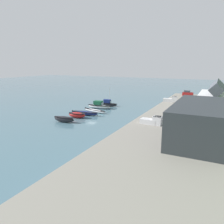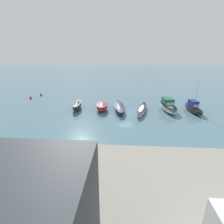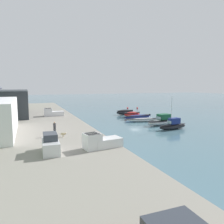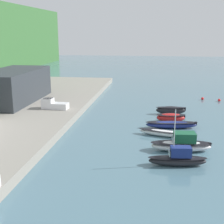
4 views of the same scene
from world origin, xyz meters
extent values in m
plane|color=slate|center=(0.00, 0.00, 0.00)|extent=(320.00, 320.00, 0.00)
cube|color=gray|center=(0.00, 27.18, 0.62)|extent=(94.88, 25.07, 1.24)
cube|color=#2D3338|center=(11.51, 29.69, 4.37)|extent=(19.50, 8.89, 6.28)
cube|color=slate|center=(11.51, 25.30, 4.37)|extent=(18.53, 0.10, 3.77)
ellipsoid|color=black|center=(-13.20, -1.51, 0.55)|extent=(2.26, 6.72, 1.10)
ellipsoid|color=black|center=(-13.20, -1.51, 0.94)|extent=(2.34, 6.86, 0.12)
cube|color=navy|center=(-13.16, -1.84, 1.69)|extent=(1.43, 2.42, 1.18)
cube|color=#8CA5B2|center=(-13.30, -0.55, 1.51)|extent=(1.08, 0.21, 0.59)
cylinder|color=silver|center=(-13.25, -1.02, 3.86)|extent=(0.10, 0.10, 5.51)
ellipsoid|color=silver|center=(-8.44, -2.25, 0.62)|extent=(3.08, 7.86, 1.24)
ellipsoid|color=black|center=(-8.44, -2.25, 1.05)|extent=(3.19, 8.02, 0.12)
cube|color=#195638|center=(-8.41, -2.63, 1.85)|extent=(2.03, 2.84, 1.21)
cube|color=#8CA5B2|center=(-8.54, -1.15, 1.66)|extent=(1.61, 0.25, 0.61)
cube|color=black|center=(-8.11, -5.88, 0.87)|extent=(0.38, 0.31, 0.56)
ellipsoid|color=white|center=(-2.99, -0.68, 0.45)|extent=(3.36, 8.47, 0.91)
ellipsoid|color=black|center=(-2.99, -0.68, 0.77)|extent=(3.46, 8.65, 0.12)
cube|color=black|center=(-3.90, -4.54, 0.63)|extent=(0.41, 0.36, 0.56)
ellipsoid|color=navy|center=(1.37, -1.43, 0.55)|extent=(2.82, 8.28, 1.11)
ellipsoid|color=black|center=(1.37, -1.43, 0.94)|extent=(2.91, 8.45, 0.12)
cube|color=black|center=(1.83, -5.25, 0.78)|extent=(0.39, 0.32, 0.56)
ellipsoid|color=red|center=(4.93, -1.46, 0.74)|extent=(2.59, 4.93, 1.48)
ellipsoid|color=black|center=(4.93, -1.46, 1.26)|extent=(2.69, 5.03, 0.12)
cube|color=black|center=(5.14, -3.71, 1.04)|extent=(0.38, 0.31, 0.56)
ellipsoid|color=black|center=(10.13, -1.65, 0.77)|extent=(2.02, 5.57, 1.53)
ellipsoid|color=black|center=(10.13, -1.65, 1.30)|extent=(2.09, 5.68, 0.12)
cube|color=black|center=(10.36, -4.23, 1.07)|extent=(0.38, 0.31, 0.56)
cube|color=silver|center=(-23.84, 23.26, 1.94)|extent=(4.27, 1.96, 1.40)
cube|color=#333842|center=(-23.52, 23.24, 3.02)|extent=(2.37, 1.62, 0.76)
cube|color=silver|center=(-24.04, 16.49, 1.79)|extent=(2.47, 3.75, 1.10)
cube|color=silver|center=(-24.32, 18.50, 2.19)|extent=(2.14, 2.13, 1.90)
cube|color=#2D333D|center=(-24.32, 18.50, 2.89)|extent=(2.01, 1.85, 0.50)
cube|color=silver|center=(6.40, 18.76, 1.79)|extent=(2.14, 3.59, 1.10)
cube|color=silver|center=(6.48, 20.78, 2.19)|extent=(1.97, 1.96, 1.90)
cube|color=#2D333D|center=(6.48, 20.78, 2.89)|extent=(1.86, 1.69, 0.50)
cylinder|color=#232838|center=(-15.59, 21.82, 1.66)|extent=(0.32, 0.32, 0.85)
cylinder|color=#333338|center=(-15.59, 21.82, 2.61)|extent=(0.40, 0.40, 1.05)
sphere|color=tan|center=(-15.59, 21.82, 3.26)|extent=(0.24, 0.24, 0.24)
cylinder|color=tan|center=(-16.89, 20.78, 1.38)|extent=(0.12, 0.12, 0.28)
ellipsoid|color=tan|center=(-16.89, 20.78, 1.70)|extent=(0.59, 0.85, 0.36)
sphere|color=tan|center=(-17.03, 20.45, 1.80)|extent=(0.22, 0.22, 0.22)
sphere|color=red|center=(24.12, -9.28, 0.31)|extent=(0.61, 0.61, 0.61)
sphere|color=red|center=(22.98, -12.71, 0.30)|extent=(0.61, 0.61, 0.61)
camera|label=1|loc=(51.69, 32.25, 14.36)|focal=35.00mm
camera|label=2|loc=(0.64, 32.24, 11.34)|focal=28.00mm
camera|label=3|loc=(-48.78, 25.55, 8.86)|focal=35.00mm
camera|label=4|loc=(-47.03, 1.18, 14.78)|focal=50.00mm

